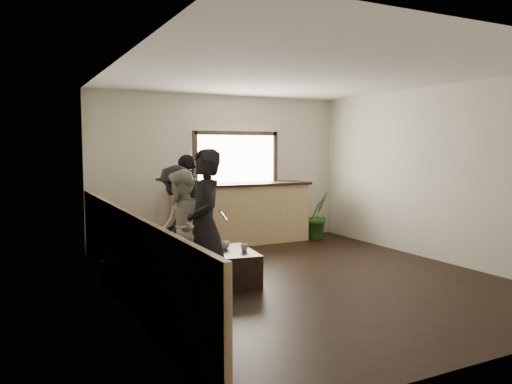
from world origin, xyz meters
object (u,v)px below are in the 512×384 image
person_a (205,226)px  person_d (188,208)px  sofa (158,280)px  person_b (181,229)px  person_c (176,219)px  bar_counter (242,210)px  coffee_table (233,266)px  cup_a (225,245)px  potted_plant (317,215)px  cup_b (244,247)px

person_a → person_d: 2.11m
sofa → person_b: (0.48, 0.57, 0.49)m
sofa → person_a: size_ratio=1.06×
sofa → person_c: size_ratio=1.22×
bar_counter → person_b: bearing=-130.4°
sofa → coffee_table: 1.29m
bar_counter → person_c: 2.40m
person_a → person_c: person_a is taller
cup_a → potted_plant: 3.51m
cup_b → person_a: bearing=-145.0°
bar_counter → person_d: bearing=-145.0°
cup_a → person_b: size_ratio=0.09×
coffee_table → person_c: person_c is taller
coffee_table → potted_plant: (2.82, 2.14, 0.26)m
person_b → person_c: person_c is taller
cup_b → potted_plant: 3.52m
bar_counter → coffee_table: bearing=-118.0°
coffee_table → person_d: size_ratio=0.56×
sofa → person_d: person_d is taller
bar_counter → person_a: (-1.91, -3.03, 0.26)m
person_a → person_d: person_a is taller
bar_counter → cup_a: size_ratio=19.99×
sofa → cup_a: size_ratio=14.12×
coffee_table → potted_plant: potted_plant is taller
bar_counter → cup_b: (-1.14, -2.49, -0.16)m
coffee_table → potted_plant: bearing=37.2°
potted_plant → person_d: bearing=-165.9°
bar_counter → sofa: (-2.45, -2.88, -0.36)m
cup_b → bar_counter: bearing=65.4°
bar_counter → cup_b: bar_counter is taller
cup_b → person_d: 1.58m
cup_b → person_b: size_ratio=0.07×
person_a → person_b: 0.74m
sofa → person_c: (0.65, 1.29, 0.50)m
cup_a → potted_plant: (2.88, 2.00, -0.01)m
cup_a → person_c: (-0.47, 0.65, 0.30)m
cup_b → sofa: bearing=-163.4°
coffee_table → cup_b: size_ratio=9.17×
cup_b → potted_plant: size_ratio=0.11×
bar_counter → person_b: 3.04m
sofa → cup_a: bearing=-68.3°
sofa → person_a: (0.54, -0.15, 0.62)m
person_b → person_a: bearing=14.1°
bar_counter → coffee_table: size_ratio=2.80×
person_d → person_a: bearing=30.6°
coffee_table → cup_b: 0.31m
potted_plant → person_c: bearing=-158.1°
person_c → cup_b: bearing=46.0°
sofa → person_b: 0.90m
cup_a → coffee_table: bearing=-67.9°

